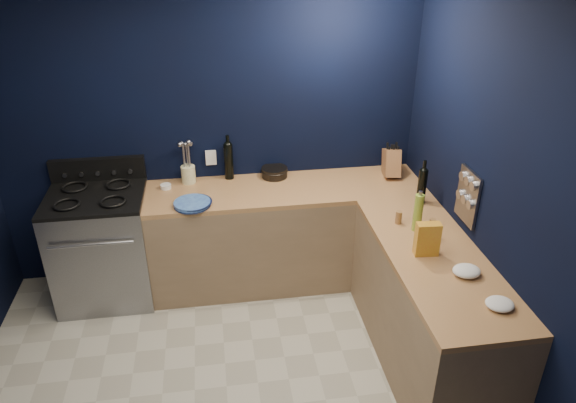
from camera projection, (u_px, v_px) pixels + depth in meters
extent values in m
cube|color=black|center=(209.00, 132.00, 4.44)|extent=(3.50, 0.02, 2.60)
cube|color=black|center=(517.00, 221.00, 3.13)|extent=(0.02, 3.50, 2.60)
cube|color=#8B6F52|center=(286.00, 236.00, 4.64)|extent=(2.30, 0.63, 0.86)
cube|color=brown|center=(286.00, 190.00, 4.43)|extent=(2.30, 0.63, 0.04)
cube|color=#8B6F52|center=(428.00, 311.00, 3.75)|extent=(0.63, 1.67, 0.86)
cube|color=brown|center=(436.00, 258.00, 3.54)|extent=(0.63, 1.67, 0.04)
cube|color=gray|center=(104.00, 248.00, 4.41)|extent=(0.76, 0.66, 0.92)
cube|color=black|center=(98.00, 271.00, 4.14)|extent=(0.59, 0.02, 0.42)
cube|color=black|center=(94.00, 197.00, 4.19)|extent=(0.76, 0.66, 0.03)
cube|color=black|center=(98.00, 170.00, 4.40)|extent=(0.76, 0.06, 0.20)
cube|color=gray|center=(468.00, 197.00, 3.67)|extent=(0.02, 0.28, 0.38)
cube|color=white|center=(211.00, 158.00, 4.52)|extent=(0.09, 0.02, 0.13)
cylinder|color=#3045A0|center=(192.00, 204.00, 4.13)|extent=(0.36, 0.36, 0.04)
cylinder|color=white|center=(166.00, 186.00, 4.40)|extent=(0.11, 0.11, 0.03)
cylinder|color=beige|center=(188.00, 174.00, 4.48)|extent=(0.12, 0.12, 0.15)
cylinder|color=black|center=(229.00, 161.00, 4.51)|extent=(0.08, 0.08, 0.31)
cylinder|color=black|center=(274.00, 172.00, 4.59)|extent=(0.29, 0.29, 0.08)
cube|color=brown|center=(391.00, 163.00, 4.58)|extent=(0.16, 0.29, 0.29)
cylinder|color=black|center=(422.00, 187.00, 4.12)|extent=(0.08, 0.08, 0.28)
cylinder|color=olive|center=(418.00, 213.00, 3.76)|extent=(0.07, 0.07, 0.28)
cylinder|color=olive|center=(399.00, 217.00, 3.88)|extent=(0.06, 0.06, 0.10)
cylinder|color=olive|center=(432.00, 224.00, 3.81)|extent=(0.05, 0.05, 0.08)
cube|color=#BD4221|center=(427.00, 239.00, 3.49)|extent=(0.16, 0.09, 0.23)
ellipsoid|color=white|center=(467.00, 271.00, 3.32)|extent=(0.22, 0.20, 0.06)
ellipsoid|color=white|center=(500.00, 304.00, 3.04)|extent=(0.18, 0.17, 0.05)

